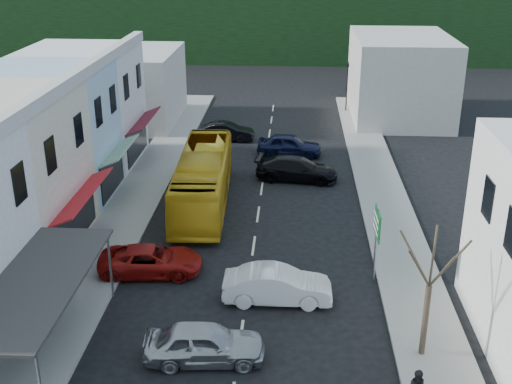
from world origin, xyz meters
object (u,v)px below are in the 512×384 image
car_white (277,287)px  car_silver (205,345)px  pedestrian_left (76,246)px  direction_sign (376,245)px  street_tree (429,286)px  bus (203,180)px  traffic_signal (347,87)px  car_red (151,260)px

car_white → car_silver: bearing=148.7°
car_white → pedestrian_left: bearing=73.9°
direction_sign → street_tree: bearing=-78.9°
bus → car_silver: bearing=-84.5°
traffic_signal → direction_sign: bearing=69.4°
car_red → bus: bearing=-14.2°
car_silver → car_white: bearing=-35.2°
car_red → car_silver: bearing=-157.2°
bus → car_white: bus is taller
pedestrian_left → traffic_signal: traffic_signal is taller
bus → street_tree: street_tree is taller
street_tree → traffic_signal: bearing=90.7°
traffic_signal → bus: bearing=46.5°
bus → car_white: bearing=-68.4°
bus → car_red: 8.55m
bus → street_tree: size_ratio=1.87×
bus → direction_sign: direction_sign is taller
direction_sign → car_silver: bearing=-138.8°
car_red → direction_sign: bearing=-95.7°
pedestrian_left → direction_sign: (14.30, -0.75, 0.86)m
bus → pedestrian_left: (-5.17, -7.77, -0.55)m
car_white → traffic_signal: bearing=-9.7°
bus → car_silver: size_ratio=2.64×
street_tree → traffic_signal: size_ratio=1.36×
direction_sign → bus: bearing=135.9°
car_red → street_tree: bearing=-121.3°
pedestrian_left → traffic_signal: (15.10, 29.60, 1.27)m
car_white → traffic_signal: (5.22, 32.36, 1.57)m
pedestrian_left → street_tree: street_tree is taller
car_silver → direction_sign: 9.59m
car_silver → car_red: same height
car_white → street_tree: bearing=-123.4°
bus → pedestrian_left: size_ratio=6.82×
bus → traffic_signal: bearing=63.1°
traffic_signal → car_red: bearing=50.5°
car_white → street_tree: street_tree is taller
pedestrian_left → car_red: bearing=-96.4°
car_red → direction_sign: (10.48, -0.12, 1.16)m
car_white → direction_sign: size_ratio=1.18×
pedestrian_left → car_silver: bearing=-131.5°
street_tree → traffic_signal: street_tree is taller
car_white → car_red: (-6.07, 2.13, 0.00)m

